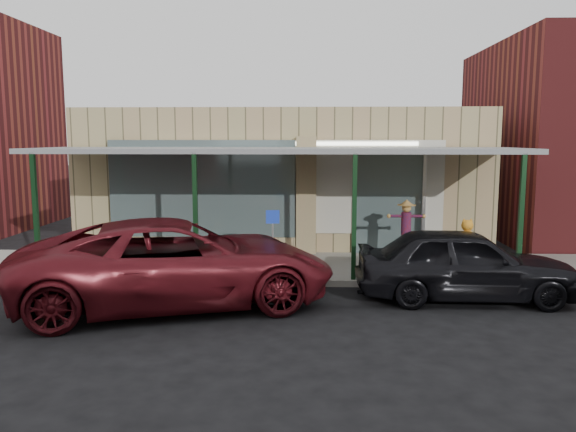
{
  "coord_description": "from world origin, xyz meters",
  "views": [
    {
      "loc": [
        0.79,
        -10.39,
        3.33
      ],
      "look_at": [
        0.29,
        2.6,
        1.54
      ],
      "focal_mm": 35.0,
      "sensor_mm": 36.0,
      "label": 1
    }
  ],
  "objects_px": {
    "handicap_sign": "(273,233)",
    "parked_sedan": "(464,263)",
    "barrel_scarecrow": "(406,242)",
    "barrel_pumpkin": "(190,262)",
    "car_maroon": "(178,262)"
  },
  "relations": [
    {
      "from": "barrel_scarecrow",
      "to": "parked_sedan",
      "type": "distance_m",
      "value": 2.85
    },
    {
      "from": "handicap_sign",
      "to": "parked_sedan",
      "type": "height_order",
      "value": "handicap_sign"
    },
    {
      "from": "barrel_scarecrow",
      "to": "handicap_sign",
      "type": "distance_m",
      "value": 3.6
    },
    {
      "from": "barrel_scarecrow",
      "to": "car_maroon",
      "type": "height_order",
      "value": "barrel_scarecrow"
    },
    {
      "from": "parked_sedan",
      "to": "car_maroon",
      "type": "xyz_separation_m",
      "value": [
        -5.87,
        -0.61,
        0.11
      ]
    },
    {
      "from": "barrel_pumpkin",
      "to": "parked_sedan",
      "type": "bearing_deg",
      "value": -15.62
    },
    {
      "from": "barrel_pumpkin",
      "to": "handicap_sign",
      "type": "xyz_separation_m",
      "value": [
        2.03,
        -0.24,
        0.76
      ]
    },
    {
      "from": "handicap_sign",
      "to": "car_maroon",
      "type": "xyz_separation_m",
      "value": [
        -1.78,
        -2.09,
        -0.26
      ]
    },
    {
      "from": "barrel_scarecrow",
      "to": "barrel_pumpkin",
      "type": "bearing_deg",
      "value": 166.54
    },
    {
      "from": "barrel_pumpkin",
      "to": "car_maroon",
      "type": "relative_size",
      "value": 0.11
    },
    {
      "from": "handicap_sign",
      "to": "barrel_scarecrow",
      "type": "bearing_deg",
      "value": 15.49
    },
    {
      "from": "car_maroon",
      "to": "parked_sedan",
      "type": "bearing_deg",
      "value": -100.83
    },
    {
      "from": "handicap_sign",
      "to": "barrel_pumpkin",
      "type": "bearing_deg",
      "value": 167.77
    },
    {
      "from": "parked_sedan",
      "to": "car_maroon",
      "type": "relative_size",
      "value": 0.72
    },
    {
      "from": "barrel_scarecrow",
      "to": "barrel_pumpkin",
      "type": "distance_m",
      "value": 5.48
    }
  ]
}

